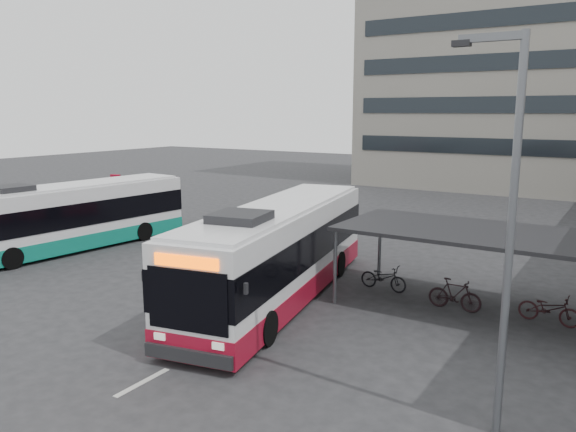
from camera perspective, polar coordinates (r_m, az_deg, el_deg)
The scene contains 10 objects.
ground at distance 19.48m, azimuth -6.71°, elevation -7.83°, with size 120.00×120.00×0.00m, color #28282B.
bike_shelter at distance 18.18m, azimuth 20.99°, elevation -4.43°, with size 10.00×4.00×2.54m.
office_block at distance 51.04m, azimuth 26.80°, elevation 16.66°, with size 30.00×15.00×25.00m, color gray.
road_markings at distance 15.82m, azimuth -6.48°, elevation -12.25°, with size 0.15×7.60×0.01m.
bus_main at distance 18.44m, azimuth -0.95°, elevation -3.74°, with size 4.63×11.69×3.38m.
bus_teal at distance 26.94m, azimuth -20.97°, elevation -0.09°, with size 3.35×10.87×3.16m.
pedestrian at distance 20.31m, azimuth -4.45°, elevation -4.56°, with size 0.61×0.40×1.67m, color black.
lamp_post at distance 10.88m, azimuth 21.30°, elevation 0.06°, with size 1.32×0.17×7.50m.
sign_totem_mid at distance 29.09m, azimuth -25.07°, elevation 0.23°, with size 0.59×0.28×2.73m.
sign_totem_north at distance 32.44m, azimuth -17.02°, elevation 1.74°, with size 0.58×0.31×2.73m.
Camera 1 is at (11.71, -14.31, 6.13)m, focal length 35.00 mm.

